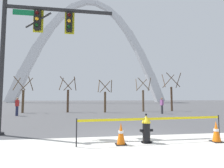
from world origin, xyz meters
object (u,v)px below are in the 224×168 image
at_px(traffic_cone_by_hydrant, 216,132).
at_px(pedestrian_walking_left, 17,106).
at_px(pedestrian_standing_center, 162,105).
at_px(traffic_cone_mid_sidewalk, 121,134).
at_px(monument_arch, 90,55).
at_px(fire_hydrant, 146,129).
at_px(traffic_signal_gantry, 31,41).

relative_size(traffic_cone_by_hydrant, pedestrian_walking_left, 0.46).
distance_m(traffic_cone_by_hydrant, pedestrian_standing_center, 11.46).
height_order(pedestrian_walking_left, pedestrian_standing_center, same).
bearing_deg(traffic_cone_mid_sidewalk, traffic_cone_by_hydrant, -2.42).
bearing_deg(monument_arch, pedestrian_standing_center, -83.26).
bearing_deg(traffic_cone_mid_sidewalk, monument_arch, 89.54).
xyz_separation_m(fire_hydrant, traffic_signal_gantry, (-4.53, 2.18, 3.60)).
bearing_deg(traffic_cone_by_hydrant, pedestrian_standing_center, 74.84).
bearing_deg(fire_hydrant, traffic_cone_mid_sidewalk, -172.31).
relative_size(monument_arch, pedestrian_standing_center, 36.58).
relative_size(monument_arch, pedestrian_walking_left, 36.58).
bearing_deg(fire_hydrant, monument_arch, 90.40).
xyz_separation_m(pedestrian_walking_left, pedestrian_standing_center, (13.43, 0.15, 0.00)).
distance_m(monument_arch, pedestrian_standing_center, 52.93).
bearing_deg(traffic_cone_by_hydrant, traffic_cone_mid_sidewalk, 177.58).
bearing_deg(fire_hydrant, traffic_signal_gantry, 154.28).
height_order(traffic_cone_mid_sidewalk, traffic_signal_gantry, traffic_signal_gantry).
bearing_deg(pedestrian_walking_left, traffic_signal_gantry, -67.80).
height_order(fire_hydrant, monument_arch, monument_arch).
relative_size(fire_hydrant, traffic_cone_by_hydrant, 1.36).
distance_m(traffic_cone_by_hydrant, pedestrian_walking_left, 15.10).
relative_size(traffic_cone_mid_sidewalk, pedestrian_standing_center, 0.46).
bearing_deg(fire_hydrant, pedestrian_walking_left, 126.87).
xyz_separation_m(fire_hydrant, monument_arch, (-0.43, 60.58, 17.33)).
bearing_deg(pedestrian_standing_center, traffic_cone_by_hydrant, -105.16).
xyz_separation_m(traffic_cone_by_hydrant, traffic_cone_mid_sidewalk, (-3.37, 0.14, 0.00)).
bearing_deg(traffic_cone_by_hydrant, fire_hydrant, 173.81).
height_order(traffic_cone_by_hydrant, pedestrian_walking_left, pedestrian_walking_left).
height_order(fire_hydrant, traffic_signal_gantry, traffic_signal_gantry).
bearing_deg(pedestrian_standing_center, traffic_cone_mid_sidewalk, -120.27).
bearing_deg(traffic_cone_mid_sidewalk, traffic_signal_gantry, 147.46).
distance_m(fire_hydrant, pedestrian_walking_left, 13.30).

